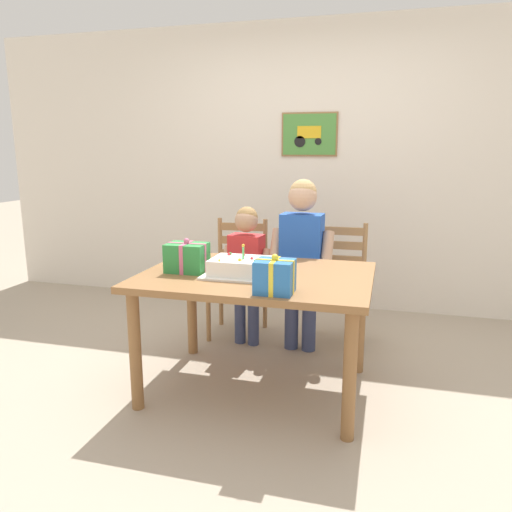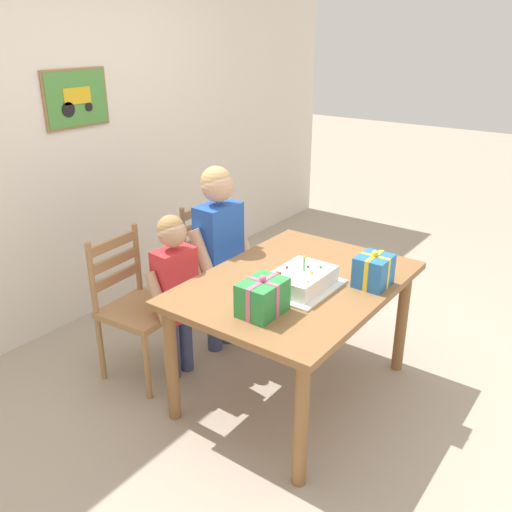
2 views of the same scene
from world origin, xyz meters
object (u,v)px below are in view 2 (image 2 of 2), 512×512
object	(u,v)px
dining_table	(296,296)
birthday_cake	(301,280)
gift_box_beside_cake	(262,297)
child_older	(219,242)
chair_right	(218,265)
gift_box_red_large	(373,271)
chair_left	(136,306)
child_younger	(175,282)

from	to	relation	value
dining_table	birthday_cake	xyz separation A→B (m)	(-0.07, -0.07, 0.14)
gift_box_beside_cake	child_older	bearing A→B (deg)	52.81
chair_right	gift_box_beside_cake	bearing A→B (deg)	-129.85
gift_box_red_large	gift_box_beside_cake	bearing A→B (deg)	153.72
gift_box_beside_cake	chair_right	bearing A→B (deg)	50.15
dining_table	chair_right	distance (m)	1.00
chair_left	chair_right	xyz separation A→B (m)	(0.78, 0.00, 0.00)
dining_table	birthday_cake	bearing A→B (deg)	-132.66
gift_box_beside_cake	dining_table	bearing A→B (deg)	8.58
dining_table	gift_box_red_large	world-z (taller)	gift_box_red_large
chair_left	child_older	size ratio (longest dim) A/B	0.73
child_younger	chair_left	bearing A→B (deg)	120.69
child_younger	gift_box_red_large	bearing A→B (deg)	-66.35
chair_left	dining_table	bearing A→B (deg)	-66.49
chair_left	child_younger	size ratio (longest dim) A/B	0.87
dining_table	child_older	size ratio (longest dim) A/B	1.07
birthday_cake	chair_left	world-z (taller)	birthday_cake
gift_box_red_large	gift_box_beside_cake	distance (m)	0.69
gift_box_beside_cake	chair_left	distance (m)	1.03
gift_box_red_large	chair_right	size ratio (longest dim) A/B	0.23
birthday_cake	gift_box_red_large	bearing A→B (deg)	-48.38
child_younger	gift_box_beside_cake	bearing A→B (deg)	-101.55
birthday_cake	child_older	world-z (taller)	child_older
gift_box_red_large	child_younger	distance (m)	1.16
dining_table	chair_left	xyz separation A→B (m)	(-0.39, 0.90, -0.18)
child_younger	chair_right	bearing A→B (deg)	18.41
birthday_cake	chair_right	distance (m)	1.12
child_older	chair_left	bearing A→B (deg)	158.17
dining_table	gift_box_red_large	size ratio (longest dim) A/B	6.55
birthday_cake	child_younger	size ratio (longest dim) A/B	0.41
gift_box_beside_cake	child_younger	size ratio (longest dim) A/B	0.23
dining_table	chair_right	xyz separation A→B (m)	(0.39, 0.90, -0.18)
gift_box_beside_cake	child_older	distance (m)	0.94
gift_box_red_large	child_older	size ratio (longest dim) A/B	0.16
chair_right	child_older	size ratio (longest dim) A/B	0.73
chair_left	chair_right	size ratio (longest dim) A/B	1.00
gift_box_beside_cake	gift_box_red_large	bearing A→B (deg)	-26.28
dining_table	child_younger	distance (m)	0.74
dining_table	child_older	distance (m)	0.71
chair_right	child_younger	xyz separation A→B (m)	(-0.65, -0.22, 0.18)
birthday_cake	child_younger	distance (m)	0.80
birthday_cake	chair_left	xyz separation A→B (m)	(-0.33, 0.98, -0.32)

